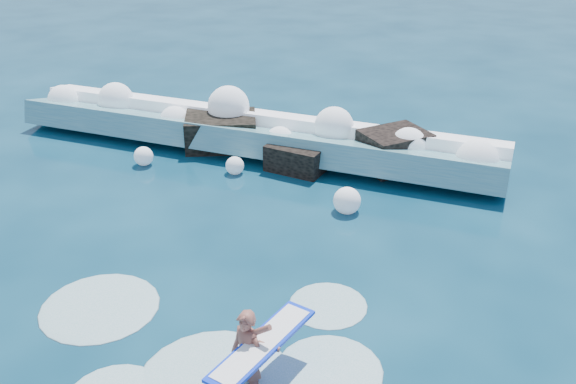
% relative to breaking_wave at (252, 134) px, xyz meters
% --- Properties ---
extents(ground, '(200.00, 200.00, 0.00)m').
position_rel_breaking_wave_xyz_m(ground, '(1.60, -6.83, -0.49)').
color(ground, '#082E42').
rests_on(ground, ground).
extents(breaking_wave, '(16.20, 2.60, 1.40)m').
position_rel_breaking_wave_xyz_m(breaking_wave, '(0.00, 0.00, 0.00)').
color(breaking_wave, teal).
rests_on(breaking_wave, ground).
extents(rock_cluster, '(8.30, 3.18, 1.33)m').
position_rel_breaking_wave_xyz_m(rock_cluster, '(1.59, -0.20, -0.06)').
color(rock_cluster, black).
rests_on(rock_cluster, ground).
extents(surfer_with_board, '(1.23, 3.00, 1.85)m').
position_rel_breaking_wave_xyz_m(surfer_with_board, '(4.36, -9.97, 0.19)').
color(surfer_with_board, brown).
rests_on(surfer_with_board, ground).
extents(wave_spray, '(15.64, 4.57, 1.94)m').
position_rel_breaking_wave_xyz_m(wave_spray, '(0.19, -0.11, 0.40)').
color(wave_spray, white).
rests_on(wave_spray, ground).
extents(surf_foam, '(9.10, 5.61, 0.14)m').
position_rel_breaking_wave_xyz_m(surf_foam, '(3.42, -9.71, -0.49)').
color(surf_foam, silver).
rests_on(surf_foam, ground).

